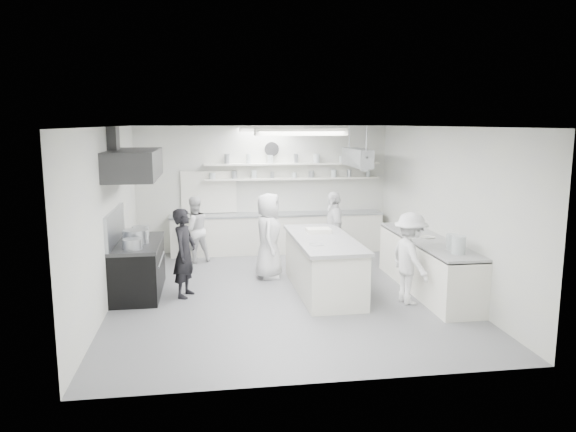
{
  "coord_description": "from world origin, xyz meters",
  "views": [
    {
      "loc": [
        -1.31,
        -9.43,
        3.07
      ],
      "look_at": [
        0.17,
        0.6,
        1.32
      ],
      "focal_mm": 33.92,
      "sensor_mm": 36.0,
      "label": 1
    }
  ],
  "objects": [
    {
      "name": "shelf_upper",
      "position": [
        0.7,
        3.37,
        2.1
      ],
      "size": [
        4.2,
        0.26,
        0.04
      ],
      "primitive_type": "cube",
      "color": "white",
      "rests_on": "wall_back"
    },
    {
      "name": "wall_clock",
      "position": [
        0.2,
        3.46,
        2.45
      ],
      "size": [
        0.32,
        0.05,
        0.32
      ],
      "primitive_type": "cylinder",
      "rotation": [
        1.57,
        0.0,
        0.0
      ],
      "color": "white",
      "rests_on": "wall_back"
    },
    {
      "name": "stove_pot",
      "position": [
        -2.6,
        0.25,
        1.06
      ],
      "size": [
        0.44,
        0.44,
        0.3
      ],
      "primitive_type": "cylinder",
      "color": "#ABAFB7",
      "rests_on": "stove"
    },
    {
      "name": "bowl_island_b",
      "position": [
        0.86,
        0.54,
        0.99
      ],
      "size": [
        0.2,
        0.2,
        0.06
      ],
      "primitive_type": "imported",
      "rotation": [
        0.0,
        0.0,
        0.1
      ],
      "color": "white",
      "rests_on": "prep_island"
    },
    {
      "name": "back_counter",
      "position": [
        0.3,
        3.2,
        0.46
      ],
      "size": [
        5.0,
        0.6,
        0.92
      ],
      "primitive_type": "cube",
      "color": "white",
      "rests_on": "floor"
    },
    {
      "name": "wall_right",
      "position": [
        3.0,
        0.0,
        1.5
      ],
      "size": [
        0.04,
        7.0,
        3.0
      ],
      "primitive_type": "cube",
      "color": "beige",
      "rests_on": "floor"
    },
    {
      "name": "light_fixture_front",
      "position": [
        0.0,
        -1.8,
        2.94
      ],
      "size": [
        1.3,
        0.25,
        0.1
      ],
      "primitive_type": "cube",
      "color": "white",
      "rests_on": "ceiling"
    },
    {
      "name": "floor",
      "position": [
        0.0,
        0.0,
        -0.01
      ],
      "size": [
        6.0,
        7.0,
        0.02
      ],
      "primitive_type": "cube",
      "color": "slate",
      "rests_on": "ground"
    },
    {
      "name": "cook_back",
      "position": [
        -1.65,
        2.52,
        0.74
      ],
      "size": [
        0.88,
        0.8,
        1.47
      ],
      "primitive_type": "imported",
      "rotation": [
        0.0,
        0.0,
        -2.72
      ],
      "color": "silver",
      "rests_on": "floor"
    },
    {
      "name": "cook_stove",
      "position": [
        -1.75,
        0.1,
        0.79
      ],
      "size": [
        0.55,
        0.67,
        1.59
      ],
      "primitive_type": "imported",
      "rotation": [
        0.0,
        0.0,
        1.23
      ],
      "color": "black",
      "rests_on": "floor"
    },
    {
      "name": "right_counter",
      "position": [
        2.65,
        -0.2,
        0.47
      ],
      "size": [
        0.74,
        3.3,
        0.94
      ],
      "primitive_type": "cube",
      "color": "white",
      "rests_on": "floor"
    },
    {
      "name": "exhaust_hood",
      "position": [
        -2.6,
        0.4,
        2.35
      ],
      "size": [
        0.85,
        2.0,
        0.5
      ],
      "primitive_type": "cube",
      "color": "#363637",
      "rests_on": "wall_left"
    },
    {
      "name": "shelf_lower",
      "position": [
        0.7,
        3.37,
        1.75
      ],
      "size": [
        4.2,
        0.26,
        0.04
      ],
      "primitive_type": "cube",
      "color": "white",
      "rests_on": "wall_back"
    },
    {
      "name": "pass_through_window",
      "position": [
        -1.3,
        3.48,
        1.45
      ],
      "size": [
        1.3,
        0.04,
        1.0
      ],
      "primitive_type": "cube",
      "color": "black",
      "rests_on": "wall_back"
    },
    {
      "name": "wall_back",
      "position": [
        0.0,
        3.5,
        1.5
      ],
      "size": [
        6.0,
        0.04,
        3.0
      ],
      "primitive_type": "cube",
      "color": "beige",
      "rests_on": "floor"
    },
    {
      "name": "cook_island_left",
      "position": [
        -0.15,
        1.07,
        0.85
      ],
      "size": [
        0.66,
        0.9,
        1.71
      ],
      "primitive_type": "imported",
      "rotation": [
        0.0,
        0.0,
        1.42
      ],
      "color": "silver",
      "rests_on": "floor"
    },
    {
      "name": "bowl_island_a",
      "position": [
        0.5,
        -0.52,
        0.99
      ],
      "size": [
        0.29,
        0.29,
        0.06
      ],
      "primitive_type": "imported",
      "rotation": [
        0.0,
        0.0,
        0.23
      ],
      "color": "#ABAFB7",
      "rests_on": "prep_island"
    },
    {
      "name": "prep_island",
      "position": [
        0.74,
        0.04,
        0.48
      ],
      "size": [
        1.02,
        2.62,
        0.96
      ],
      "primitive_type": "cube",
      "rotation": [
        0.0,
        0.0,
        0.02
      ],
      "color": "white",
      "rests_on": "floor"
    },
    {
      "name": "wall_left",
      "position": [
        -3.0,
        0.0,
        1.5
      ],
      "size": [
        0.04,
        7.0,
        3.0
      ],
      "primitive_type": "cube",
      "color": "beige",
      "rests_on": "floor"
    },
    {
      "name": "bowl_right",
      "position": [
        2.67,
        -0.12,
        0.97
      ],
      "size": [
        0.31,
        0.31,
        0.06
      ],
      "primitive_type": "imported",
      "rotation": [
        0.0,
        0.0,
        0.34
      ],
      "color": "white",
      "rests_on": "right_counter"
    },
    {
      "name": "cook_right",
      "position": [
        2.07,
        -0.84,
        0.79
      ],
      "size": [
        0.72,
        1.09,
        1.58
      ],
      "primitive_type": "imported",
      "rotation": [
        0.0,
        0.0,
        1.71
      ],
      "color": "silver",
      "rests_on": "floor"
    },
    {
      "name": "stove",
      "position": [
        -2.6,
        0.4,
        0.45
      ],
      "size": [
        0.8,
        1.8,
        0.9
      ],
      "primitive_type": "cube",
      "color": "black",
      "rests_on": "floor"
    },
    {
      "name": "ceiling",
      "position": [
        0.0,
        0.0,
        3.01
      ],
      "size": [
        6.0,
        7.0,
        0.02
      ],
      "primitive_type": "cube",
      "color": "silver",
      "rests_on": "wall_back"
    },
    {
      "name": "cook_island_right",
      "position": [
        1.25,
        1.39,
        0.84
      ],
      "size": [
        0.43,
        0.99,
        1.67
      ],
      "primitive_type": "imported",
      "rotation": [
        0.0,
        0.0,
        -1.59
      ],
      "color": "silver",
      "rests_on": "floor"
    },
    {
      "name": "wall_front",
      "position": [
        0.0,
        -3.5,
        1.5
      ],
      "size": [
        6.0,
        0.04,
        3.0
      ],
      "primitive_type": "cube",
      "color": "beige",
      "rests_on": "floor"
    },
    {
      "name": "pot_rack",
      "position": [
        2.0,
        2.4,
        2.3
      ],
      "size": [
        0.3,
        1.6,
        0.4
      ],
      "primitive_type": "cube",
      "color": "#ABAFB7",
      "rests_on": "ceiling"
    },
    {
      "name": "light_fixture_rear",
      "position": [
        0.0,
        1.8,
        2.94
      ],
      "size": [
        1.3,
        0.25,
        0.1
      ],
      "primitive_type": "cube",
      "color": "white",
      "rests_on": "ceiling"
    }
  ]
}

